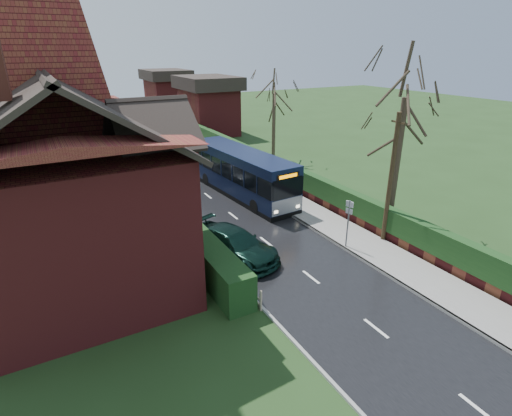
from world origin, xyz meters
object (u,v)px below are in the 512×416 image
bus (242,174)px  car_silver (178,183)px  brick_house (67,173)px  bus_stop_sign (348,217)px  telegraph_pole (391,180)px  car_green (234,244)px

bus → car_silver: (-3.70, 2.70, -0.86)m
brick_house → bus_stop_sign: 13.35m
bus → car_silver: bus is taller
bus → bus_stop_sign: size_ratio=3.96×
bus → bus_stop_sign: 9.73m
bus → telegraph_pole: 10.66m
bus_stop_sign → bus: bearing=79.6°
bus → telegraph_pole: size_ratio=1.54×
brick_house → telegraph_pole: bearing=-21.7°
brick_house → car_silver: (7.23, 7.01, -3.69)m
bus_stop_sign → telegraph_pole: 2.86m
brick_house → bus_stop_sign: brick_house is taller
car_silver → telegraph_pole: telegraph_pole is taller
car_silver → car_green: 10.47m
car_silver → bus_stop_sign: bus_stop_sign is taller
car_green → telegraph_pole: (7.69, -2.22, 2.69)m
bus → bus_stop_sign: bearing=-88.7°
car_silver → car_green: car_green is taller
telegraph_pole → car_silver: bearing=124.1°
bus → car_silver: bearing=139.3°
car_green → bus_stop_sign: 5.82m
bus → car_silver: 4.66m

